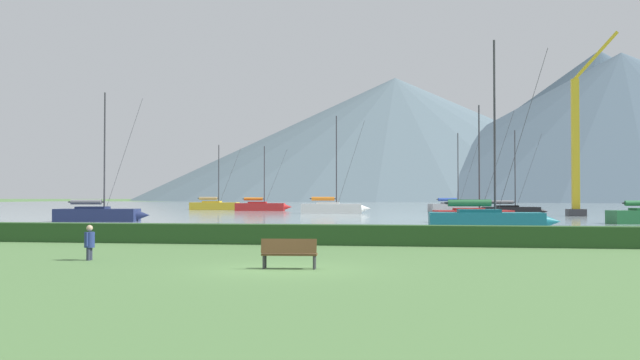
{
  "coord_description": "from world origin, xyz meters",
  "views": [
    {
      "loc": [
        4.52,
        -20.96,
        2.27
      ],
      "look_at": [
        -9.54,
        67.65,
        4.38
      ],
      "focal_mm": 38.69,
      "sensor_mm": 36.0,
      "label": 1
    }
  ],
  "objects_px": {
    "sailboat_slip_2": "(215,205)",
    "sailboat_slip_11": "(99,214)",
    "sailboat_slip_8": "(474,215)",
    "sailboat_slip_7": "(487,219)",
    "person_seated_viewer": "(89,241)",
    "sailboat_slip_5": "(511,210)",
    "sailboat_slip_0": "(261,206)",
    "sailboat_slip_6": "(332,207)",
    "park_bench_near_path": "(289,252)",
    "sailboat_slip_4": "(455,207)",
    "dock_crane": "(577,154)"
  },
  "relations": [
    {
      "from": "sailboat_slip_11",
      "to": "park_bench_near_path",
      "type": "distance_m",
      "value": 44.54
    },
    {
      "from": "sailboat_slip_0",
      "to": "sailboat_slip_8",
      "type": "bearing_deg",
      "value": -62.44
    },
    {
      "from": "sailboat_slip_5",
      "to": "sailboat_slip_11",
      "type": "relative_size",
      "value": 0.86
    },
    {
      "from": "sailboat_slip_4",
      "to": "sailboat_slip_8",
      "type": "relative_size",
      "value": 1.13
    },
    {
      "from": "sailboat_slip_6",
      "to": "sailboat_slip_7",
      "type": "relative_size",
      "value": 1.01
    },
    {
      "from": "sailboat_slip_5",
      "to": "dock_crane",
      "type": "height_order",
      "value": "dock_crane"
    },
    {
      "from": "sailboat_slip_8",
      "to": "sailboat_slip_11",
      "type": "distance_m",
      "value": 33.38
    },
    {
      "from": "dock_crane",
      "to": "sailboat_slip_4",
      "type": "bearing_deg",
      "value": 121.96
    },
    {
      "from": "sailboat_slip_8",
      "to": "sailboat_slip_11",
      "type": "bearing_deg",
      "value": 173.57
    },
    {
      "from": "sailboat_slip_6",
      "to": "dock_crane",
      "type": "relative_size",
      "value": 0.61
    },
    {
      "from": "sailboat_slip_6",
      "to": "person_seated_viewer",
      "type": "bearing_deg",
      "value": -95.59
    },
    {
      "from": "sailboat_slip_5",
      "to": "sailboat_slip_7",
      "type": "height_order",
      "value": "sailboat_slip_7"
    },
    {
      "from": "sailboat_slip_2",
      "to": "park_bench_near_path",
      "type": "relative_size",
      "value": 6.08
    },
    {
      "from": "sailboat_slip_5",
      "to": "sailboat_slip_11",
      "type": "height_order",
      "value": "sailboat_slip_11"
    },
    {
      "from": "sailboat_slip_2",
      "to": "person_seated_viewer",
      "type": "xyz_separation_m",
      "value": [
        23.0,
        -86.81,
        -0.07
      ]
    },
    {
      "from": "sailboat_slip_6",
      "to": "sailboat_slip_8",
      "type": "distance_m",
      "value": 33.44
    },
    {
      "from": "sailboat_slip_7",
      "to": "dock_crane",
      "type": "height_order",
      "value": "dock_crane"
    },
    {
      "from": "sailboat_slip_2",
      "to": "sailboat_slip_8",
      "type": "height_order",
      "value": "sailboat_slip_2"
    },
    {
      "from": "sailboat_slip_4",
      "to": "person_seated_viewer",
      "type": "bearing_deg",
      "value": -118.24
    },
    {
      "from": "person_seated_viewer",
      "to": "sailboat_slip_7",
      "type": "bearing_deg",
      "value": 52.47
    },
    {
      "from": "sailboat_slip_0",
      "to": "sailboat_slip_2",
      "type": "xyz_separation_m",
      "value": [
        -9.08,
        5.46,
        0.03
      ]
    },
    {
      "from": "sailboat_slip_2",
      "to": "dock_crane",
      "type": "distance_m",
      "value": 58.78
    },
    {
      "from": "sailboat_slip_5",
      "to": "sailboat_slip_8",
      "type": "xyz_separation_m",
      "value": [
        -5.56,
        -21.21,
        0.02
      ]
    },
    {
      "from": "sailboat_slip_6",
      "to": "sailboat_slip_2",
      "type": "bearing_deg",
      "value": 132.82
    },
    {
      "from": "sailboat_slip_4",
      "to": "sailboat_slip_5",
      "type": "height_order",
      "value": "sailboat_slip_4"
    },
    {
      "from": "sailboat_slip_0",
      "to": "sailboat_slip_4",
      "type": "height_order",
      "value": "sailboat_slip_4"
    },
    {
      "from": "sailboat_slip_7",
      "to": "dock_crane",
      "type": "bearing_deg",
      "value": 67.18
    },
    {
      "from": "dock_crane",
      "to": "sailboat_slip_2",
      "type": "bearing_deg",
      "value": 152.16
    },
    {
      "from": "sailboat_slip_11",
      "to": "sailboat_slip_7",
      "type": "bearing_deg",
      "value": -25.85
    },
    {
      "from": "sailboat_slip_2",
      "to": "sailboat_slip_4",
      "type": "bearing_deg",
      "value": -12.67
    },
    {
      "from": "sailboat_slip_2",
      "to": "sailboat_slip_5",
      "type": "height_order",
      "value": "sailboat_slip_2"
    },
    {
      "from": "sailboat_slip_5",
      "to": "sailboat_slip_11",
      "type": "distance_m",
      "value": 45.94
    },
    {
      "from": "sailboat_slip_0",
      "to": "sailboat_slip_11",
      "type": "bearing_deg",
      "value": -101.48
    },
    {
      "from": "sailboat_slip_7",
      "to": "person_seated_viewer",
      "type": "height_order",
      "value": "sailboat_slip_7"
    },
    {
      "from": "park_bench_near_path",
      "to": "sailboat_slip_4",
      "type": "bearing_deg",
      "value": 79.18
    },
    {
      "from": "sailboat_slip_8",
      "to": "sailboat_slip_11",
      "type": "height_order",
      "value": "sailboat_slip_11"
    },
    {
      "from": "sailboat_slip_6",
      "to": "sailboat_slip_0",
      "type": "bearing_deg",
      "value": 127.33
    },
    {
      "from": "sailboat_slip_0",
      "to": "park_bench_near_path",
      "type": "distance_m",
      "value": 85.88
    },
    {
      "from": "sailboat_slip_5",
      "to": "person_seated_viewer",
      "type": "height_order",
      "value": "sailboat_slip_5"
    },
    {
      "from": "sailboat_slip_5",
      "to": "sailboat_slip_7",
      "type": "bearing_deg",
      "value": -103.7
    },
    {
      "from": "sailboat_slip_0",
      "to": "sailboat_slip_2",
      "type": "bearing_deg",
      "value": 141.81
    },
    {
      "from": "sailboat_slip_2",
      "to": "sailboat_slip_5",
      "type": "bearing_deg",
      "value": -34.65
    },
    {
      "from": "sailboat_slip_2",
      "to": "sailboat_slip_11",
      "type": "height_order",
      "value": "sailboat_slip_11"
    },
    {
      "from": "sailboat_slip_5",
      "to": "sailboat_slip_0",
      "type": "bearing_deg",
      "value": 143.81
    },
    {
      "from": "person_seated_viewer",
      "to": "sailboat_slip_2",
      "type": "bearing_deg",
      "value": 100.03
    },
    {
      "from": "sailboat_slip_4",
      "to": "sailboat_slip_5",
      "type": "distance_m",
      "value": 21.46
    },
    {
      "from": "sailboat_slip_4",
      "to": "dock_crane",
      "type": "distance_m",
      "value": 25.4
    },
    {
      "from": "sailboat_slip_6",
      "to": "park_bench_near_path",
      "type": "distance_m",
      "value": 69.82
    },
    {
      "from": "sailboat_slip_0",
      "to": "sailboat_slip_5",
      "type": "height_order",
      "value": "sailboat_slip_0"
    },
    {
      "from": "sailboat_slip_8",
      "to": "sailboat_slip_7",
      "type": "bearing_deg",
      "value": -102.42
    }
  ]
}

